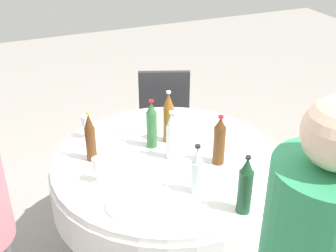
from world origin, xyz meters
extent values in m
plane|color=gray|center=(0.00, 0.00, 0.00)|extent=(10.00, 10.00, 0.00)
cylinder|color=white|center=(0.00, 0.00, 0.72)|extent=(1.34, 1.34, 0.04)
cylinder|color=white|center=(0.00, 0.00, 0.59)|extent=(1.37, 1.37, 0.22)
cylinder|color=slate|center=(0.00, 0.00, 0.24)|extent=(0.14, 0.14, 0.48)
cylinder|color=slate|center=(0.00, 0.00, 0.01)|extent=(0.56, 0.56, 0.03)
cylinder|color=#593314|center=(0.25, -0.15, 0.85)|extent=(0.07, 0.07, 0.23)
cone|color=#593314|center=(0.25, -0.15, 1.00)|extent=(0.06, 0.06, 0.06)
cylinder|color=red|center=(0.25, -0.15, 1.04)|extent=(0.03, 0.03, 0.01)
cylinder|color=#194728|center=(0.16, -0.57, 0.85)|extent=(0.07, 0.07, 0.23)
cone|color=#194728|center=(0.16, -0.57, 1.01)|extent=(0.06, 0.06, 0.07)
cylinder|color=black|center=(0.16, -0.57, 1.05)|extent=(0.03, 0.03, 0.01)
cylinder|color=#593314|center=(-0.41, 0.16, 0.84)|extent=(0.06, 0.06, 0.21)
cone|color=#593314|center=(-0.41, 0.16, 0.99)|extent=(0.05, 0.05, 0.09)
cylinder|color=gold|center=(-0.41, 0.16, 1.04)|extent=(0.02, 0.02, 0.01)
cylinder|color=#2D6B38|center=(-0.04, 0.16, 0.85)|extent=(0.06, 0.06, 0.23)
cone|color=#2D6B38|center=(-0.04, 0.16, 1.00)|extent=(0.06, 0.06, 0.07)
cylinder|color=red|center=(-0.04, 0.16, 1.04)|extent=(0.03, 0.03, 0.01)
cylinder|color=silver|center=(0.01, -0.35, 0.83)|extent=(0.06, 0.06, 0.18)
cone|color=silver|center=(0.01, -0.35, 0.97)|extent=(0.05, 0.05, 0.09)
cylinder|color=black|center=(0.01, -0.35, 1.02)|extent=(0.03, 0.03, 0.01)
cylinder|color=silver|center=(0.02, 0.00, 0.84)|extent=(0.06, 0.06, 0.21)
cone|color=silver|center=(0.02, 0.00, 0.99)|extent=(0.05, 0.05, 0.08)
cylinder|color=silver|center=(0.02, 0.00, 1.03)|extent=(0.03, 0.03, 0.01)
cylinder|color=#8C5619|center=(0.08, 0.18, 0.86)|extent=(0.07, 0.07, 0.23)
cone|color=#8C5619|center=(0.08, 0.18, 1.02)|extent=(0.06, 0.06, 0.09)
cylinder|color=silver|center=(0.08, 0.18, 1.07)|extent=(0.03, 0.03, 0.01)
cylinder|color=white|center=(-0.43, -0.07, 0.74)|extent=(0.06, 0.06, 0.00)
cylinder|color=white|center=(-0.43, -0.07, 0.78)|extent=(0.01, 0.01, 0.07)
cylinder|color=white|center=(-0.43, -0.07, 0.85)|extent=(0.06, 0.06, 0.07)
cylinder|color=gold|center=(-0.43, -0.07, 0.83)|extent=(0.05, 0.05, 0.03)
cylinder|color=white|center=(-0.37, 0.41, 0.74)|extent=(0.06, 0.06, 0.00)
cylinder|color=white|center=(-0.37, 0.41, 0.79)|extent=(0.01, 0.01, 0.08)
cylinder|color=white|center=(-0.37, 0.41, 0.86)|extent=(0.06, 0.06, 0.06)
cylinder|color=white|center=(-0.33, -0.33, 0.75)|extent=(0.25, 0.25, 0.02)
cylinder|color=white|center=(0.30, 0.38, 0.75)|extent=(0.21, 0.21, 0.02)
cube|color=silver|center=(-0.12, -0.19, 0.74)|extent=(0.16, 0.12, 0.00)
cube|color=white|center=(-0.08, 0.42, 0.75)|extent=(0.20, 0.20, 0.02)
cylinder|color=#2D8C59|center=(-0.01, -1.23, 1.17)|extent=(0.34, 0.34, 0.56)
cube|color=#2D2D33|center=(0.42, 1.12, 0.45)|extent=(0.52, 0.52, 0.04)
cube|color=#2D2D33|center=(0.36, 0.95, 0.66)|extent=(0.39, 0.18, 0.42)
cylinder|color=gray|center=(0.64, 1.22, 0.21)|extent=(0.03, 0.03, 0.43)
cylinder|color=gray|center=(0.33, 1.34, 0.21)|extent=(0.03, 0.03, 0.43)
cylinder|color=gray|center=(0.52, 0.90, 0.21)|extent=(0.03, 0.03, 0.43)
cylinder|color=gray|center=(0.20, 1.02, 0.21)|extent=(0.03, 0.03, 0.43)
camera|label=1|loc=(-0.82, -1.99, 2.14)|focal=47.21mm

